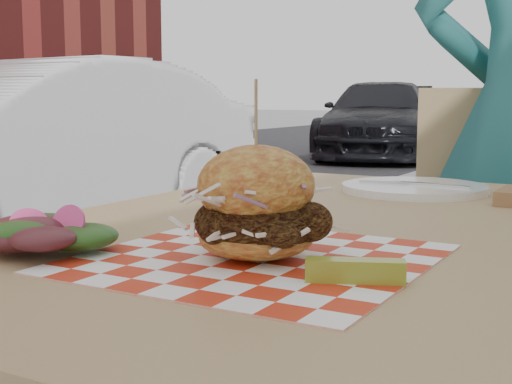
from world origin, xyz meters
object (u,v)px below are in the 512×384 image
(patio_chair, at_px, (473,237))
(patio_table, at_px, (328,279))
(car_white, at_px, (34,145))
(car_dark, at_px, (381,119))
(sandwich, at_px, (256,209))

(patio_chair, bearing_deg, patio_table, -105.77)
(car_white, distance_m, patio_table, 4.23)
(patio_table, bearing_deg, car_white, 142.53)
(car_dark, height_order, sandwich, car_dark)
(car_white, relative_size, patio_table, 2.99)
(car_white, height_order, patio_chair, car_white)
(car_white, relative_size, car_dark, 0.92)
(car_dark, bearing_deg, sandwich, -84.60)
(sandwich, bearing_deg, car_dark, 109.21)
(patio_table, bearing_deg, sandwich, -85.59)
(car_dark, relative_size, patio_chair, 4.13)
(car_dark, distance_m, patio_chair, 9.06)
(car_white, bearing_deg, patio_table, -31.95)
(car_white, bearing_deg, sandwich, -34.26)
(car_dark, xyz_separation_m, patio_table, (3.36, -9.45, 0.10))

